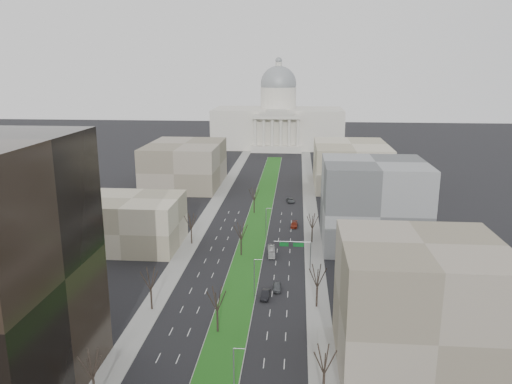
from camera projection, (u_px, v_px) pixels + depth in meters
The scene contains 28 objects.
ground at pixel (260, 213), 172.51m from camera, with size 600.00×600.00×0.00m, color black.
median at pixel (260, 214), 171.50m from camera, with size 8.00×222.03×0.20m.
sidewalk_left at pixel (196, 236), 149.75m from camera, with size 5.00×330.00×0.15m, color gray.
sidewalk_right at pixel (313, 239), 146.91m from camera, with size 5.00×330.00×0.15m, color gray.
capitol at pixel (278, 121), 313.08m from camera, with size 80.00×46.00×55.00m.
building_beige_left at pixel (133, 222), 139.65m from camera, with size 26.00×22.00×14.00m, color tan.
building_tan_right at pixel (419, 306), 82.11m from camera, with size 26.00×24.00×22.00m, color gray.
building_grey_right at pixel (373, 204), 139.76m from camera, with size 28.00×26.00×24.00m, color #5A5C5E.
building_far_left at pixel (185, 164), 211.80m from camera, with size 30.00×40.00×18.00m, color gray.
building_far_right at pixel (350, 165), 210.96m from camera, with size 30.00×40.00×18.00m, color tan.
tree_left_near at pixel (92, 364), 73.72m from camera, with size 5.10×5.10×9.18m.
tree_left_mid at pixel (150, 278), 102.62m from camera, with size 5.40×5.40×9.72m.
tree_left_far at pixel (191, 221), 141.31m from camera, with size 5.28×5.28×9.50m.
tree_right_near at pixel (325, 359), 74.78m from camera, with size 5.16×5.16×9.29m.
tree_right_mid at pixel (318, 276), 103.65m from camera, with size 5.52×5.52×9.94m.
tree_right_far at pixel (312, 221), 142.46m from camera, with size 5.04×5.04×9.07m.
tree_median_a at pixel (217, 299), 93.65m from camera, with size 5.40×5.40×9.72m.
tree_median_b at pixel (241, 231), 132.31m from camera, with size 5.40×5.40×9.72m.
tree_median_c at pixel (254, 194), 170.96m from camera, with size 5.40×5.40×9.72m.
streetlamp_median_a at pixel (234, 374), 74.39m from camera, with size 1.90×0.20×9.16m.
streetlamp_median_b at pixel (254, 278), 108.22m from camera, with size 1.90×0.20×9.16m.
streetlamp_median_c at pixel (266, 222), 146.87m from camera, with size 1.90×0.20×9.16m.
mast_arm_signs at pixel (299, 249), 121.63m from camera, with size 9.12×0.24×8.09m.
car_grey_near at pixel (277, 287), 113.16m from camera, with size 1.84×4.57×1.56m, color #4A4E52.
car_black at pixel (265, 295), 109.32m from camera, with size 1.72×4.93×1.63m, color black.
car_red at pixel (294, 225), 157.90m from camera, with size 2.08×5.11×1.48m, color maroon.
car_grey_far at pixel (290, 200), 186.76m from camera, with size 2.54×5.50×1.53m, color #44474B.
box_van at pixel (271, 251), 134.30m from camera, with size 1.74×7.45×2.08m, color silver.
Camera 1 is at (12.48, -45.00, 49.33)m, focal length 35.00 mm.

